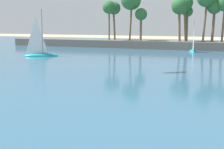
# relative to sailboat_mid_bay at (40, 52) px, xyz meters

# --- Properties ---
(sea) EXTENTS (220.00, 99.96, 0.06)m
(sea) POSITION_rel_sailboat_mid_bay_xyz_m (24.04, 13.43, -0.82)
(sea) COLOR #33607F
(sea) RESTS_ON ground
(palm_headland) EXTENTS (89.80, 6.43, 13.30)m
(palm_headland) POSITION_rel_sailboat_mid_bay_xyz_m (24.84, 23.20, 3.35)
(palm_headland) COLOR #605B54
(palm_headland) RESTS_ON ground
(sailboat_mid_bay) EXTENTS (6.19, 4.40, 8.75)m
(sailboat_mid_bay) POSITION_rel_sailboat_mid_bay_xyz_m (0.00, 0.00, 0.00)
(sailboat_mid_bay) COLOR teal
(sailboat_mid_bay) RESTS_ON sea
(sailboat_toward_headland) EXTENTS (2.01, 4.92, 6.92)m
(sailboat_toward_headland) POSITION_rel_sailboat_mid_bay_xyz_m (24.63, 17.22, -0.17)
(sailboat_toward_headland) COLOR teal
(sailboat_toward_headland) RESTS_ON sea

